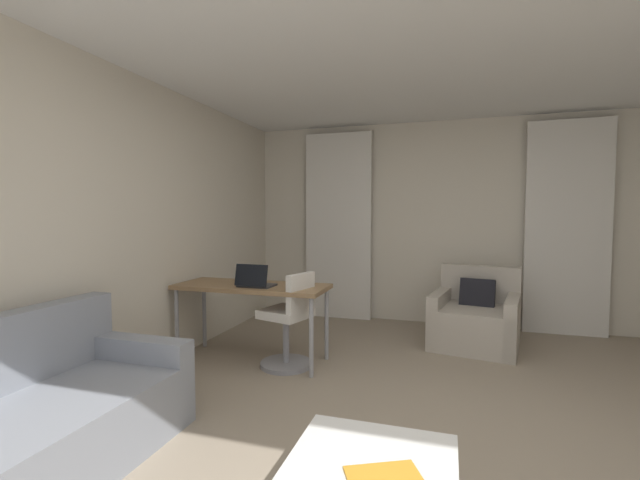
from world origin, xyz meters
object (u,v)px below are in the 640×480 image
armchair (476,320)px  desk (252,291)px  magazine_open (385,480)px  desk_chair (289,325)px  laptop (255,282)px

armchair → desk: size_ratio=0.68×
armchair → magazine_open: armchair is taller
magazine_open → desk: bearing=127.1°
armchair → desk_chair: desk_chair is taller
armchair → laptop: (-2.00, -1.23, 0.50)m
desk_chair → laptop: laptop is taller
armchair → laptop: laptop is taller
desk_chair → laptop: size_ratio=2.68×
desk → desk_chair: size_ratio=1.66×
laptop → magazine_open: (1.50, -1.99, -0.36)m
laptop → magazine_open: bearing=-53.0°
laptop → magazine_open: size_ratio=0.97×
armchair → desk: armchair is taller
desk → laptop: size_ratio=4.44×
desk → desk_chair: 0.50m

